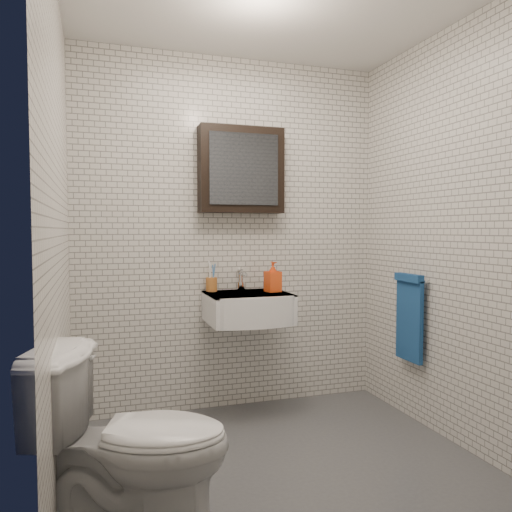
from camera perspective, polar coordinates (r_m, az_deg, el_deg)
name	(u,v)px	position (r m, az deg, el deg)	size (l,w,h in m)	color
ground	(281,466)	(2.93, 2.87, -22.84)	(2.20, 2.00, 0.01)	#4A4C51
room_shell	(282,195)	(2.64, 2.95, 7.03)	(2.22, 2.02, 2.51)	silver
washbasin	(250,308)	(3.39, -0.75, -5.91)	(0.55, 0.50, 0.20)	white
faucet	(241,281)	(3.55, -1.69, -2.87)	(0.06, 0.20, 0.15)	silver
mirror_cabinet	(241,170)	(3.55, -1.69, 9.78)	(0.60, 0.15, 0.60)	black
towel_rail	(409,314)	(3.48, 17.13, -6.31)	(0.09, 0.30, 0.58)	silver
toothbrush_cup	(212,284)	(3.51, -5.11, -3.17)	(0.10, 0.10, 0.22)	#B56A2D
soap_bottle	(273,277)	(3.47, 1.94, -2.39)	(0.09, 0.10, 0.21)	orange
toilet	(133,442)	(2.26, -13.83, -19.99)	(0.45, 0.79, 0.80)	white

